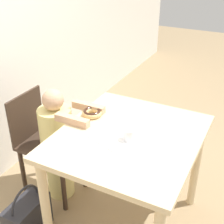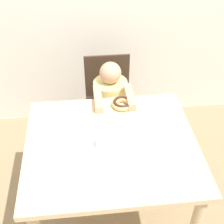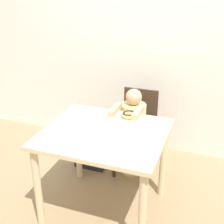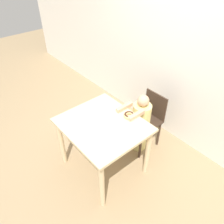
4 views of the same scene
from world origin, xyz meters
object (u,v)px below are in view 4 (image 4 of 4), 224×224
at_px(chair, 146,121).
at_px(donut, 129,115).
at_px(child_figure, 140,124).
at_px(handbag, 117,125).
at_px(cup, 99,120).

distance_m(chair, donut, 0.54).
height_order(child_figure, donut, child_figure).
bearing_deg(chair, handbag, -160.60).
bearing_deg(donut, chair, 96.41).
bearing_deg(child_figure, handbag, -175.79).
distance_m(child_figure, donut, 0.44).
bearing_deg(handbag, child_figure, 4.21).
height_order(chair, cup, cup).
relative_size(donut, handbag, 0.33).
relative_size(child_figure, cup, 12.41).
distance_m(handbag, cup, 0.95).
height_order(child_figure, cup, child_figure).
height_order(donut, handbag, donut).
height_order(donut, cup, cup).
distance_m(child_figure, handbag, 0.55).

